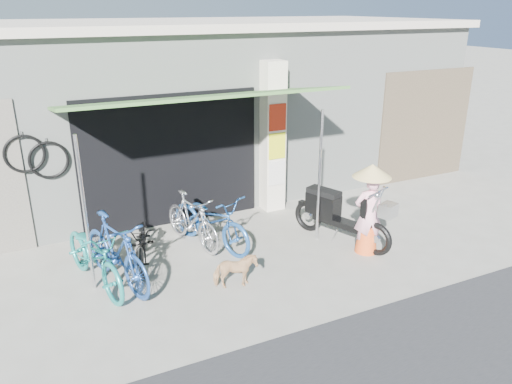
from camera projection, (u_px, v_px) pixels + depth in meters
name	position (u px, v px, depth m)	size (l,w,h in m)	color
ground	(294.00, 268.00, 8.05)	(80.00, 80.00, 0.00)	gray
bicycle_shop	(188.00, 102.00, 11.70)	(12.30, 5.30, 3.66)	#A1A79F
shop_pillar	(272.00, 138.00, 9.93)	(0.42, 0.44, 3.00)	silver
awning	(201.00, 100.00, 8.17)	(4.60, 1.88, 2.72)	#39632C
neighbour_right	(425.00, 126.00, 11.80)	(2.60, 0.06, 2.60)	brown
bike_teal	(94.00, 255.00, 7.36)	(0.67, 1.93, 1.02)	#1C827C
bike_blue	(116.00, 252.00, 7.38)	(0.52, 1.84, 1.10)	navy
bike_black	(142.00, 242.00, 8.03)	(0.53, 1.51, 0.79)	black
bike_silver	(192.00, 220.00, 8.66)	(0.45, 1.58, 0.95)	silver
bike_navy	(211.00, 220.00, 8.61)	(0.65, 1.87, 0.98)	#1F4E8F
street_dog	(235.00, 271.00, 7.39)	(0.29, 0.65, 0.55)	tan
moped	(339.00, 214.00, 8.78)	(0.94, 1.94, 1.15)	black
nun	(369.00, 209.00, 8.31)	(0.64, 0.64, 1.57)	#F4A5B8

